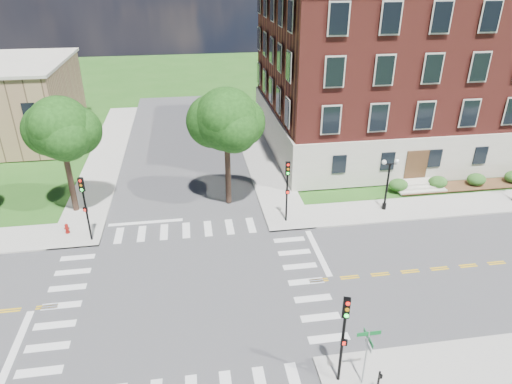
{
  "coord_description": "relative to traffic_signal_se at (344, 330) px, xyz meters",
  "views": [
    {
      "loc": [
        0.72,
        -21.84,
        17.56
      ],
      "look_at": [
        5.06,
        6.35,
        3.2
      ],
      "focal_mm": 32.0,
      "sensor_mm": 36.0,
      "label": 1
    }
  ],
  "objects": [
    {
      "name": "road_ew",
      "position": [
        -6.83,
        7.49,
        -3.18
      ],
      "size": [
        90.0,
        12.0,
        0.01
      ],
      "primitive_type": "cube",
      "color": "#3D3D3F",
      "rests_on": "ground"
    },
    {
      "name": "sidewalk_ne",
      "position": [
        8.55,
        22.87,
        -3.13
      ],
      "size": [
        34.0,
        34.0,
        0.12
      ],
      "color": "#9E9B93",
      "rests_on": "ground"
    },
    {
      "name": "twin_lamp_west",
      "position": [
        8.72,
        15.4,
        -0.66
      ],
      "size": [
        1.36,
        0.36,
        4.23
      ],
      "color": "black",
      "rests_on": "ground"
    },
    {
      "name": "fire_hydrant",
      "position": [
        -15.29,
        15.48,
        -2.72
      ],
      "size": [
        0.35,
        0.35,
        0.75
      ],
      "color": "maroon",
      "rests_on": "ground"
    },
    {
      "name": "tree_c",
      "position": [
        -15.36,
        18.99,
        3.67
      ],
      "size": [
        4.59,
        4.59,
        9.07
      ],
      "color": "black",
      "rests_on": "ground"
    },
    {
      "name": "ground",
      "position": [
        -6.83,
        7.49,
        -3.19
      ],
      "size": [
        160.0,
        160.0,
        0.0
      ],
      "primitive_type": "plane",
      "color": "#225317",
      "rests_on": "ground"
    },
    {
      "name": "crosswalk_east",
      "position": [
        0.37,
        7.49,
        -3.19
      ],
      "size": [
        2.2,
        10.2,
        0.02
      ],
      "primitive_type": null,
      "color": "silver",
      "rests_on": "ground"
    },
    {
      "name": "tree_d",
      "position": [
        -3.3,
        18.47,
        3.88
      ],
      "size": [
        4.82,
        4.82,
        9.4
      ],
      "color": "black",
      "rests_on": "ground"
    },
    {
      "name": "traffic_signal_ne",
      "position": [
        0.68,
        14.8,
        0.0
      ],
      "size": [
        0.33,
        0.36,
        4.8
      ],
      "color": "black",
      "rests_on": "ground"
    },
    {
      "name": "stop_bar_east",
      "position": [
        1.97,
        10.49,
        -3.19
      ],
      "size": [
        0.4,
        5.5,
        0.0
      ],
      "primitive_type": "cube",
      "color": "silver",
      "rests_on": "ground"
    },
    {
      "name": "shrub_row",
      "position": [
        20.17,
        18.29,
        -3.19
      ],
      "size": [
        18.0,
        2.0,
        1.3
      ],
      "primitive_type": null,
      "color": "#224D19",
      "rests_on": "ground"
    },
    {
      "name": "sidewalk_nw",
      "position": [
        -22.2,
        22.87,
        -3.13
      ],
      "size": [
        34.0,
        34.0,
        0.12
      ],
      "color": "#9E9B93",
      "rests_on": "ground"
    },
    {
      "name": "traffic_signal_nw",
      "position": [
        -13.43,
        14.28,
        0.0
      ],
      "size": [
        0.38,
        0.46,
        4.8
      ],
      "color": "black",
      "rests_on": "ground"
    },
    {
      "name": "push_button_post",
      "position": [
        1.54,
        -0.9,
        -2.39
      ],
      "size": [
        0.14,
        0.21,
        1.2
      ],
      "color": "black",
      "rests_on": "ground"
    },
    {
      "name": "traffic_signal_se",
      "position": [
        0.0,
        0.0,
        0.0
      ],
      "size": [
        0.38,
        0.45,
        4.8
      ],
      "color": "black",
      "rests_on": "ground"
    },
    {
      "name": "main_building",
      "position": [
        17.17,
        29.49,
        5.15
      ],
      "size": [
        30.6,
        22.4,
        16.5
      ],
      "color": "#BCB9A6",
      "rests_on": "ground"
    },
    {
      "name": "road_ns",
      "position": [
        -6.83,
        7.49,
        -3.18
      ],
      "size": [
        12.0,
        90.0,
        0.01
      ],
      "primitive_type": "cube",
      "color": "#3D3D3F",
      "rests_on": "ground"
    },
    {
      "name": "street_sign_pole",
      "position": [
        1.05,
        -0.32,
        -0.88
      ],
      "size": [
        1.1,
        1.1,
        3.1
      ],
      "color": "gray",
      "rests_on": "ground"
    }
  ]
}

